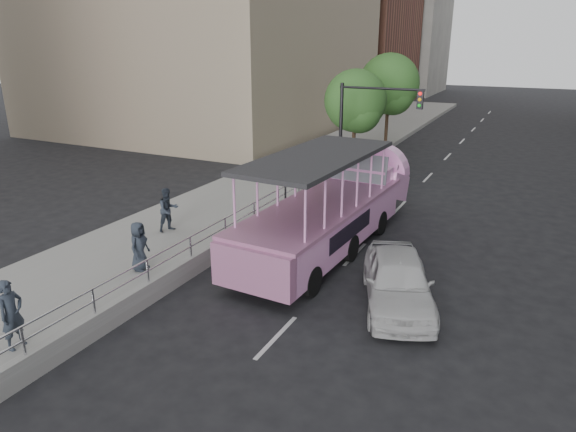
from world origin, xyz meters
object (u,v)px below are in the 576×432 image
object	(u,v)px
parking_sign	(285,180)
traffic_signal	(364,119)
street_tree_near	(356,103)
car	(398,280)
pedestrian_mid	(168,210)
duck_boat	(334,208)
street_tree_far	(390,86)
pedestrian_near	(12,314)
pedestrian_far	(139,246)

from	to	relation	value
parking_sign	traffic_signal	xyz separation A→B (m)	(1.14, 6.37, 1.74)
parking_sign	street_tree_near	bearing A→B (deg)	92.70
parking_sign	car	bearing A→B (deg)	-39.59
pedestrian_mid	parking_sign	bearing A→B (deg)	-15.77
duck_boat	parking_sign	size ratio (longest dim) A/B	3.92
traffic_signal	duck_boat	bearing A→B (deg)	-78.44
parking_sign	street_tree_near	xyz separation A→B (m)	(-0.46, 9.80, 2.06)
traffic_signal	street_tree_far	size ratio (longest dim) A/B	0.81
duck_boat	traffic_signal	world-z (taller)	traffic_signal
street_tree_near	pedestrian_near	bearing A→B (deg)	-92.13
duck_boat	pedestrian_far	size ratio (longest dim) A/B	6.95
car	parking_sign	xyz separation A→B (m)	(-6.12, 5.06, 0.99)
duck_boat	street_tree_near	distance (m)	11.93
duck_boat	car	bearing A→B (deg)	-46.96
traffic_signal	street_tree_far	bearing A→B (deg)	98.43
pedestrian_near	car	bearing A→B (deg)	-53.15
parking_sign	street_tree_near	distance (m)	10.02
duck_boat	pedestrian_near	distance (m)	10.97
duck_boat	street_tree_far	distance (m)	17.74
pedestrian_far	traffic_signal	bearing A→B (deg)	-19.39
traffic_signal	street_tree_near	bearing A→B (deg)	114.98
street_tree_far	duck_boat	bearing A→B (deg)	-80.15
duck_boat	car	distance (m)	5.00
car	pedestrian_near	distance (m)	9.90
pedestrian_near	parking_sign	distance (m)	11.73
parking_sign	duck_boat	bearing A→B (deg)	-27.67
pedestrian_far	street_tree_near	size ratio (longest dim) A/B	0.28
parking_sign	street_tree_far	size ratio (longest dim) A/B	0.44
duck_boat	street_tree_far	world-z (taller)	street_tree_far
car	traffic_signal	bearing A→B (deg)	92.82
parking_sign	traffic_signal	bearing A→B (deg)	79.89
duck_boat	pedestrian_mid	bearing A→B (deg)	-157.90
duck_boat	traffic_signal	distance (m)	8.25
pedestrian_mid	pedestrian_far	world-z (taller)	pedestrian_mid
street_tree_near	traffic_signal	bearing A→B (deg)	-65.02
pedestrian_far	parking_sign	world-z (taller)	parking_sign
pedestrian_near	traffic_signal	distance (m)	18.32
street_tree_far	pedestrian_near	bearing A→B (deg)	-92.08
pedestrian_mid	street_tree_near	size ratio (longest dim) A/B	0.29
pedestrian_near	street_tree_near	bearing A→B (deg)	-7.00
pedestrian_mid	street_tree_near	bearing A→B (deg)	12.35
pedestrian_far	car	bearing A→B (deg)	-83.83
traffic_signal	street_tree_far	distance (m)	9.57
car	traffic_signal	size ratio (longest dim) A/B	0.87
street_tree_far	parking_sign	bearing A→B (deg)	-89.05
car	street_tree_far	distance (m)	22.10
duck_boat	pedestrian_near	size ratio (longest dim) A/B	6.37
duck_boat	parking_sign	bearing A→B (deg)	152.33
car	pedestrian_far	distance (m)	7.98
car	street_tree_near	size ratio (longest dim) A/B	0.79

